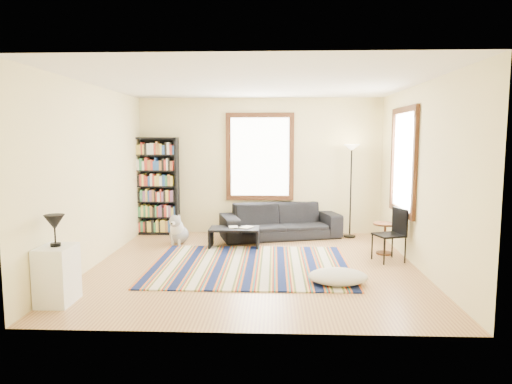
{
  "coord_description": "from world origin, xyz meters",
  "views": [
    {
      "loc": [
        0.3,
        -6.95,
        1.98
      ],
      "look_at": [
        0.0,
        0.5,
        1.1
      ],
      "focal_mm": 32.0,
      "sensor_mm": 36.0,
      "label": 1
    }
  ],
  "objects_px": {
    "sofa": "(280,221)",
    "coffee_table": "(234,237)",
    "bookshelf": "(157,186)",
    "folding_chair": "(389,235)",
    "floor_cushion": "(338,277)",
    "side_table": "(385,239)",
    "dog": "(179,229)",
    "floor_lamp": "(351,191)",
    "white_cabinet": "(57,275)"
  },
  "relations": [
    {
      "from": "bookshelf",
      "to": "folding_chair",
      "type": "relative_size",
      "value": 2.33
    },
    {
      "from": "bookshelf",
      "to": "sofa",
      "type": "bearing_deg",
      "value": -6.04
    },
    {
      "from": "side_table",
      "to": "dog",
      "type": "distance_m",
      "value": 3.75
    },
    {
      "from": "sofa",
      "to": "coffee_table",
      "type": "bearing_deg",
      "value": -150.57
    },
    {
      "from": "floor_cushion",
      "to": "side_table",
      "type": "relative_size",
      "value": 1.5
    },
    {
      "from": "coffee_table",
      "to": "white_cabinet",
      "type": "xyz_separation_m",
      "value": [
        -1.88,
        -2.93,
        0.17
      ]
    },
    {
      "from": "bookshelf",
      "to": "white_cabinet",
      "type": "relative_size",
      "value": 2.86
    },
    {
      "from": "coffee_table",
      "to": "floor_lamp",
      "type": "relative_size",
      "value": 0.48
    },
    {
      "from": "floor_cushion",
      "to": "folding_chair",
      "type": "height_order",
      "value": "folding_chair"
    },
    {
      "from": "floor_lamp",
      "to": "white_cabinet",
      "type": "xyz_separation_m",
      "value": [
        -4.13,
        -3.89,
        -0.58
      ]
    },
    {
      "from": "sofa",
      "to": "floor_cushion",
      "type": "height_order",
      "value": "sofa"
    },
    {
      "from": "floor_cushion",
      "to": "floor_lamp",
      "type": "distance_m",
      "value": 3.19
    },
    {
      "from": "coffee_table",
      "to": "floor_cushion",
      "type": "relative_size",
      "value": 1.11
    },
    {
      "from": "floor_lamp",
      "to": "white_cabinet",
      "type": "bearing_deg",
      "value": -136.71
    },
    {
      "from": "side_table",
      "to": "folding_chair",
      "type": "height_order",
      "value": "folding_chair"
    },
    {
      "from": "folding_chair",
      "to": "floor_lamp",
      "type": "bearing_deg",
      "value": 81.15
    },
    {
      "from": "bookshelf",
      "to": "dog",
      "type": "bearing_deg",
      "value": -53.77
    },
    {
      "from": "bookshelf",
      "to": "folding_chair",
      "type": "xyz_separation_m",
      "value": [
        4.28,
        -1.98,
        -0.57
      ]
    },
    {
      "from": "folding_chair",
      "to": "white_cabinet",
      "type": "xyz_separation_m",
      "value": [
        -4.45,
        -2.08,
        -0.08
      ]
    },
    {
      "from": "coffee_table",
      "to": "side_table",
      "type": "distance_m",
      "value": 2.66
    },
    {
      "from": "dog",
      "to": "folding_chair",
      "type": "bearing_deg",
      "value": -7.2
    },
    {
      "from": "bookshelf",
      "to": "floor_lamp",
      "type": "bearing_deg",
      "value": -2.46
    },
    {
      "from": "bookshelf",
      "to": "floor_lamp",
      "type": "height_order",
      "value": "bookshelf"
    },
    {
      "from": "coffee_table",
      "to": "white_cabinet",
      "type": "relative_size",
      "value": 1.29
    },
    {
      "from": "floor_lamp",
      "to": "side_table",
      "type": "height_order",
      "value": "floor_lamp"
    },
    {
      "from": "dog",
      "to": "bookshelf",
      "type": "bearing_deg",
      "value": 135.98
    },
    {
      "from": "side_table",
      "to": "floor_lamp",
      "type": "bearing_deg",
      "value": 105.5
    },
    {
      "from": "coffee_table",
      "to": "white_cabinet",
      "type": "bearing_deg",
      "value": -122.63
    },
    {
      "from": "floor_lamp",
      "to": "dog",
      "type": "relative_size",
      "value": 3.31
    },
    {
      "from": "sofa",
      "to": "floor_cushion",
      "type": "xyz_separation_m",
      "value": [
        0.75,
        -2.91,
        -0.24
      ]
    },
    {
      "from": "sofa",
      "to": "side_table",
      "type": "xyz_separation_m",
      "value": [
        1.78,
        -1.25,
        -0.07
      ]
    },
    {
      "from": "sofa",
      "to": "floor_cushion",
      "type": "relative_size",
      "value": 2.87
    },
    {
      "from": "folding_chair",
      "to": "coffee_table",
      "type": "bearing_deg",
      "value": 142.68
    },
    {
      "from": "white_cabinet",
      "to": "dog",
      "type": "height_order",
      "value": "white_cabinet"
    },
    {
      "from": "bookshelf",
      "to": "side_table",
      "type": "xyz_separation_m",
      "value": [
        4.33,
        -1.52,
        -0.73
      ]
    },
    {
      "from": "side_table",
      "to": "dog",
      "type": "relative_size",
      "value": 0.96
    },
    {
      "from": "sofa",
      "to": "white_cabinet",
      "type": "height_order",
      "value": "white_cabinet"
    },
    {
      "from": "coffee_table",
      "to": "floor_lamp",
      "type": "height_order",
      "value": "floor_lamp"
    },
    {
      "from": "sofa",
      "to": "dog",
      "type": "relative_size",
      "value": 4.15
    },
    {
      "from": "sofa",
      "to": "dog",
      "type": "xyz_separation_m",
      "value": [
        -1.92,
        -0.6,
        -0.06
      ]
    },
    {
      "from": "coffee_table",
      "to": "white_cabinet",
      "type": "distance_m",
      "value": 3.48
    },
    {
      "from": "bookshelf",
      "to": "side_table",
      "type": "bearing_deg",
      "value": -19.35
    },
    {
      "from": "folding_chair",
      "to": "bookshelf",
      "type": "bearing_deg",
      "value": 136.17
    },
    {
      "from": "coffee_table",
      "to": "floor_cushion",
      "type": "height_order",
      "value": "coffee_table"
    },
    {
      "from": "sofa",
      "to": "bookshelf",
      "type": "xyz_separation_m",
      "value": [
        -2.55,
        0.27,
        0.66
      ]
    },
    {
      "from": "sofa",
      "to": "white_cabinet",
      "type": "xyz_separation_m",
      "value": [
        -2.72,
        -3.79,
        0.01
      ]
    },
    {
      "from": "white_cabinet",
      "to": "bookshelf",
      "type": "bearing_deg",
      "value": 87.47
    },
    {
      "from": "bookshelf",
      "to": "floor_cushion",
      "type": "height_order",
      "value": "bookshelf"
    },
    {
      "from": "bookshelf",
      "to": "folding_chair",
      "type": "bearing_deg",
      "value": -24.8
    },
    {
      "from": "bookshelf",
      "to": "dog",
      "type": "height_order",
      "value": "bookshelf"
    }
  ]
}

